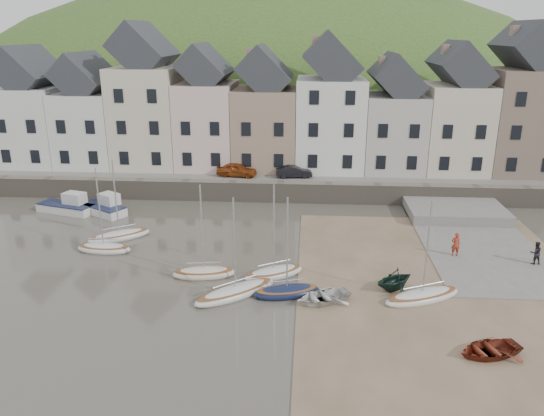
# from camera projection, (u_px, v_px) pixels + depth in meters

# --- Properties ---
(ground) EXTENTS (160.00, 160.00, 0.00)m
(ground) POSITION_uv_depth(u_px,v_px,m) (265.00, 285.00, 32.47)
(ground) COLOR #474138
(ground) RESTS_ON ground
(quay_land) EXTENTS (90.00, 30.00, 1.50)m
(quay_land) POSITION_uv_depth(u_px,v_px,m) (287.00, 156.00, 62.49)
(quay_land) COLOR #365120
(quay_land) RESTS_ON ground
(quay_street) EXTENTS (70.00, 7.00, 0.10)m
(quay_street) POSITION_uv_depth(u_px,v_px,m) (282.00, 175.00, 51.36)
(quay_street) COLOR slate
(quay_street) RESTS_ON quay_land
(seawall) EXTENTS (70.00, 1.20, 1.80)m
(seawall) POSITION_uv_depth(u_px,v_px,m) (280.00, 192.00, 48.26)
(seawall) COLOR slate
(seawall) RESTS_ON ground
(beach) EXTENTS (18.00, 26.00, 0.06)m
(beach) POSITION_uv_depth(u_px,v_px,m) (447.00, 290.00, 31.73)
(beach) COLOR brown
(beach) RESTS_ON ground
(slipway) EXTENTS (8.00, 18.00, 0.12)m
(slipway) POSITION_uv_depth(u_px,v_px,m) (475.00, 241.00, 39.01)
(slipway) COLOR slate
(slipway) RESTS_ON ground
(hillside) EXTENTS (134.40, 84.00, 84.00)m
(hillside) POSITION_uv_depth(u_px,v_px,m) (266.00, 222.00, 95.27)
(hillside) COLOR #365120
(hillside) RESTS_ON ground
(townhouse_terrace) EXTENTS (61.05, 8.00, 13.93)m
(townhouse_terrace) POSITION_uv_depth(u_px,v_px,m) (302.00, 111.00, 52.71)
(townhouse_terrace) COLOR silver
(townhouse_terrace) RESTS_ON quay_land
(sailboat_0) EXTENTS (4.72, 3.85, 6.32)m
(sailboat_0) POSITION_uv_depth(u_px,v_px,m) (119.00, 236.00, 39.59)
(sailboat_0) COLOR silver
(sailboat_0) RESTS_ON ground
(sailboat_1) EXTENTS (3.98, 1.70, 6.32)m
(sailboat_1) POSITION_uv_depth(u_px,v_px,m) (104.00, 248.00, 37.32)
(sailboat_1) COLOR silver
(sailboat_1) RESTS_ON ground
(sailboat_2) EXTENTS (4.19, 2.12, 6.32)m
(sailboat_2) POSITION_uv_depth(u_px,v_px,m) (204.00, 273.00, 33.51)
(sailboat_2) COLOR beige
(sailboat_2) RESTS_ON ground
(sailboat_3) EXTENTS (4.25, 3.32, 6.32)m
(sailboat_3) POSITION_uv_depth(u_px,v_px,m) (274.00, 273.00, 33.50)
(sailboat_3) COLOR silver
(sailboat_3) RESTS_ON ground
(sailboat_4) EXTENTS (5.17, 4.60, 6.32)m
(sailboat_4) POSITION_uv_depth(u_px,v_px,m) (235.00, 292.00, 31.05)
(sailboat_4) COLOR silver
(sailboat_4) RESTS_ON ground
(sailboat_5) EXTENTS (4.24, 2.56, 6.32)m
(sailboat_5) POSITION_uv_depth(u_px,v_px,m) (287.00, 291.00, 31.11)
(sailboat_5) COLOR #131B3B
(sailboat_5) RESTS_ON ground
(sailboat_6) EXTENTS (5.15, 3.46, 6.32)m
(sailboat_6) POSITION_uv_depth(u_px,v_px,m) (422.00, 296.00, 30.56)
(sailboat_6) COLOR silver
(sailboat_6) RESTS_ON ground
(motorboat_0) EXTENTS (5.38, 3.12, 1.70)m
(motorboat_0) POSITION_uv_depth(u_px,v_px,m) (68.00, 206.00, 45.39)
(motorboat_0) COLOR silver
(motorboat_0) RESTS_ON ground
(motorboat_2) EXTENTS (4.89, 3.88, 1.70)m
(motorboat_2) POSITION_uv_depth(u_px,v_px,m) (103.00, 207.00, 45.07)
(motorboat_2) COLOR silver
(motorboat_2) RESTS_ON ground
(rowboat_white) EXTENTS (3.92, 3.52, 0.67)m
(rowboat_white) POSITION_uv_depth(u_px,v_px,m) (323.00, 297.00, 30.22)
(rowboat_white) COLOR silver
(rowboat_white) RESTS_ON beach
(rowboat_green) EXTENTS (3.44, 3.35, 1.38)m
(rowboat_green) POSITION_uv_depth(u_px,v_px,m) (394.00, 279.00, 31.55)
(rowboat_green) COLOR black
(rowboat_green) RESTS_ON beach
(rowboat_red) EXTENTS (3.74, 3.18, 0.66)m
(rowboat_red) POSITION_uv_depth(u_px,v_px,m) (489.00, 349.00, 25.23)
(rowboat_red) COLOR maroon
(rowboat_red) RESTS_ON beach
(person_red) EXTENTS (0.62, 0.42, 1.67)m
(person_red) POSITION_uv_depth(u_px,v_px,m) (456.00, 244.00, 36.19)
(person_red) COLOR #9E301C
(person_red) RESTS_ON slipway
(person_dark) EXTENTS (0.82, 0.67, 1.57)m
(person_dark) POSITION_uv_depth(u_px,v_px,m) (536.00, 253.00, 34.91)
(person_dark) COLOR black
(person_dark) RESTS_ON slipway
(car_left) EXTENTS (4.02, 2.06, 1.31)m
(car_left) POSITION_uv_depth(u_px,v_px,m) (237.00, 170.00, 50.48)
(car_left) COLOR #8E3D14
(car_left) RESTS_ON quay_street
(car_right) EXTENTS (3.52, 1.57, 1.12)m
(car_right) POSITION_uv_depth(u_px,v_px,m) (294.00, 172.00, 50.14)
(car_right) COLOR black
(car_right) RESTS_ON quay_street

